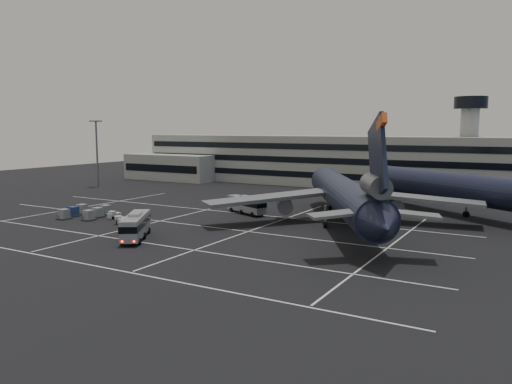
# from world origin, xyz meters

# --- Properties ---
(ground) EXTENTS (260.00, 260.00, 0.00)m
(ground) POSITION_xyz_m (0.00, 0.00, 0.00)
(ground) COLOR black
(ground) RESTS_ON ground
(lane_markings) EXTENTS (90.00, 55.62, 0.01)m
(lane_markings) POSITION_xyz_m (0.95, 0.72, 0.01)
(lane_markings) COLOR silver
(lane_markings) RESTS_ON ground
(terminal) EXTENTS (125.00, 26.00, 24.00)m
(terminal) POSITION_xyz_m (-2.95, 71.14, 6.93)
(terminal) COLOR gray
(terminal) RESTS_ON ground
(hills) EXTENTS (352.00, 180.00, 44.00)m
(hills) POSITION_xyz_m (17.99, 170.00, -12.07)
(hills) COLOR #38332B
(hills) RESTS_ON ground
(lightpole_left) EXTENTS (2.40, 2.40, 18.28)m
(lightpole_left) POSITION_xyz_m (-55.00, 35.00, 11.82)
(lightpole_left) COLOR slate
(lightpole_left) RESTS_ON ground
(trijet_main) EXTENTS (41.99, 52.58, 18.08)m
(trijet_main) POSITION_xyz_m (23.46, 15.68, 5.25)
(trijet_main) COLOR black
(trijet_main) RESTS_ON ground
(trijet_far) EXTENTS (50.47, 38.28, 18.08)m
(trijet_far) POSITION_xyz_m (40.73, 34.45, 5.43)
(trijet_far) COLOR black
(trijet_far) RESTS_ON ground
(bus_near) EXTENTS (8.09, 10.69, 3.90)m
(bus_near) POSITION_xyz_m (0.48, -8.81, 2.13)
(bus_near) COLOR gray
(bus_near) RESTS_ON ground
(bus_far) EXTENTS (9.94, 6.01, 3.47)m
(bus_far) POSITION_xyz_m (3.23, 17.97, 1.90)
(bus_far) COLOR gray
(bus_far) RESTS_ON ground
(tug_a) EXTENTS (1.51, 2.32, 1.42)m
(tug_a) POSITION_xyz_m (-14.81, 1.71, 0.63)
(tug_a) COLOR #B6B7B2
(tug_a) RESTS_ON ground
(tug_b) EXTENTS (2.55, 2.28, 1.41)m
(tug_b) POSITION_xyz_m (-9.71, -1.52, 0.62)
(tug_b) COLOR #B6B7B2
(tug_b) RESTS_ON ground
(uld_cluster) EXTENTS (8.87, 9.71, 1.82)m
(uld_cluster) POSITION_xyz_m (-20.64, 0.37, 0.89)
(uld_cluster) COLOR #2D2D30
(uld_cluster) RESTS_ON ground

